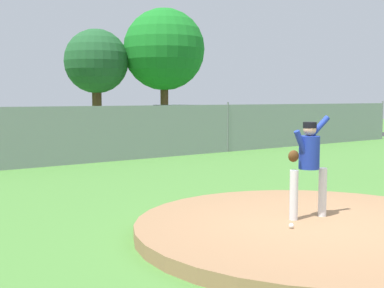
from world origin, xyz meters
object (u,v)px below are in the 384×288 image
(traffic_cone_orange, at_px, (165,144))
(pitcher_youth, at_px, (308,159))
(baseball, at_px, (291,226))
(parked_car_charcoal, at_px, (183,125))
(parked_car_red, at_px, (82,129))
(parked_car_navy, at_px, (9,133))

(traffic_cone_orange, bearing_deg, pitcher_youth, -113.57)
(baseball, xyz_separation_m, parked_car_charcoal, (8.58, 14.55, 0.60))
(parked_car_charcoal, bearing_deg, traffic_cone_orange, -136.11)
(baseball, bearing_deg, parked_car_red, 76.28)
(parked_car_red, bearing_deg, parked_car_navy, -170.21)
(parked_car_navy, bearing_deg, traffic_cone_orange, -26.29)
(pitcher_youth, distance_m, parked_car_navy, 14.06)
(parked_car_red, bearing_deg, parked_car_charcoal, -3.95)
(pitcher_youth, xyz_separation_m, traffic_cone_orange, (5.01, 11.48, -0.87))
(pitcher_youth, height_order, parked_car_red, pitcher_youth)
(parked_car_navy, distance_m, parked_car_red, 3.23)
(pitcher_youth, bearing_deg, parked_car_navy, 90.92)
(baseball, relative_size, parked_car_red, 0.02)
(pitcher_youth, distance_m, traffic_cone_orange, 12.55)
(parked_car_navy, bearing_deg, baseball, -91.81)
(baseball, distance_m, parked_car_navy, 14.36)
(pitcher_youth, bearing_deg, parked_car_red, 78.55)
(baseball, bearing_deg, parked_car_navy, 88.19)
(baseball, xyz_separation_m, traffic_cone_orange, (5.68, 11.76, 0.02))
(pitcher_youth, xyz_separation_m, baseball, (-0.68, -0.28, -0.89))
(pitcher_youth, relative_size, parked_car_charcoal, 0.35)
(parked_car_red, height_order, parked_car_charcoal, parked_car_charcoal)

